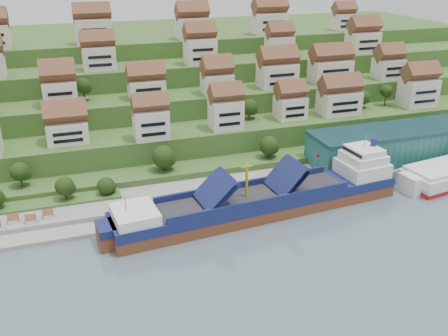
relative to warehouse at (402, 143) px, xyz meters
name	(u,v)px	position (x,y,z in m)	size (l,w,h in m)	color
ground	(269,213)	(-52.00, -17.00, -7.20)	(300.00, 300.00, 0.00)	slate
quay	(312,176)	(-32.00, -2.00, -6.10)	(180.00, 14.00, 2.20)	gray
pebble_beach	(32,225)	(-110.00, -5.00, -6.70)	(45.00, 20.00, 1.00)	gray
hillside	(176,82)	(-52.00, 86.55, 3.46)	(260.00, 128.00, 31.00)	#2D4C1E
hillside_village	(207,71)	(-50.58, 43.43, 17.02)	(161.33, 62.22, 28.96)	silver
hillside_trees	(185,111)	(-62.99, 26.54, 8.85)	(137.77, 61.81, 30.74)	#223B13
warehouse	(402,143)	(0.00, 0.00, 0.00)	(60.00, 15.00, 10.00)	#225D5B
flagpole	(315,166)	(-33.89, -7.00, -0.32)	(1.28, 0.16, 8.00)	gray
beach_huts	(23,223)	(-112.00, -6.25, -5.10)	(14.40, 3.70, 2.20)	white
cargo_ship	(267,200)	(-52.10, -16.03, -3.95)	(77.41, 18.61, 16.99)	brown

